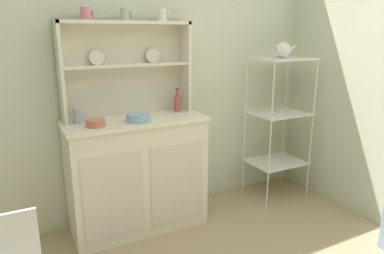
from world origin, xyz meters
The scene contains 12 objects.
wall_back centered at (0.00, 1.62, 1.25)m, with size 3.84×0.05×2.50m, color beige.
hutch_cabinet centered at (-0.14, 1.37, 0.46)m, with size 1.06×0.45×0.89m.
hutch_shelf_unit centered at (-0.14, 1.53, 1.30)m, with size 0.99×0.18×0.71m.
bakers_rack centered at (1.21, 1.32, 0.82)m, with size 0.50×0.39×1.30m.
cup_rose_0 centered at (-0.41, 1.49, 1.64)m, with size 0.09×0.07×0.08m.
cup_sage_1 centered at (-0.14, 1.49, 1.64)m, with size 0.08×0.06×0.09m.
cup_cream_2 centered at (0.15, 1.49, 1.64)m, with size 0.08×0.07×0.09m.
bowl_mixing_large centered at (-0.44, 1.29, 0.91)m, with size 0.14×0.14×0.05m, color #C67556.
bowl_floral_medium centered at (-0.14, 1.29, 0.92)m, with size 0.18×0.18×0.06m, color #8EB2D1.
jam_bottle centered at (0.25, 1.45, 0.96)m, with size 0.05×0.05×0.19m.
utensil_jar centered at (-0.53, 1.45, 0.95)m, with size 0.08×0.08×0.25m.
porcelain_teapot centered at (1.21, 1.32, 1.36)m, with size 0.23×0.14×0.16m.
Camera 1 is at (-0.96, -1.12, 1.52)m, focal length 33.33 mm.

